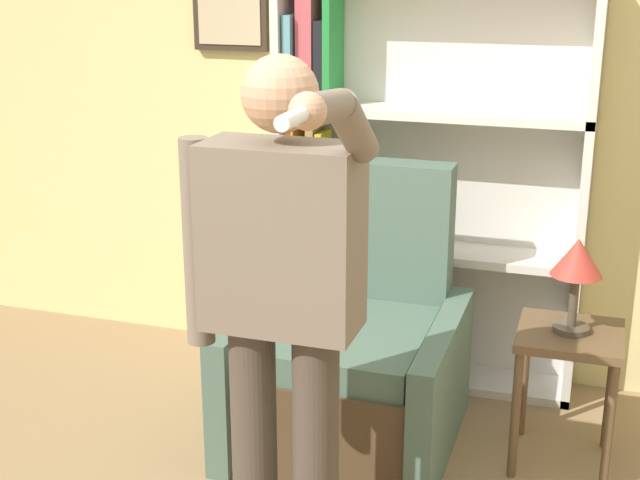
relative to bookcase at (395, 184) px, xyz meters
name	(u,v)px	position (x,y,z in m)	size (l,w,h in m)	color
wall_back	(446,90)	(0.19, 0.16, 0.43)	(8.00, 0.11, 2.80)	#DBCC84
bookcase	(395,184)	(0.00, 0.00, 0.00)	(1.45, 0.28, 1.98)	silver
armchair	(352,358)	(-0.02, -0.66, -0.62)	(0.91, 0.93, 1.15)	#4C3823
person_standing	(281,295)	(0.03, -1.64, 0.04)	(0.62, 0.78, 1.74)	#473D33
side_table	(568,357)	(0.87, -0.62, -0.50)	(0.41, 0.41, 0.58)	brown
table_lamp	(577,264)	(0.87, -0.62, -0.11)	(0.20, 0.20, 0.39)	#4C4233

